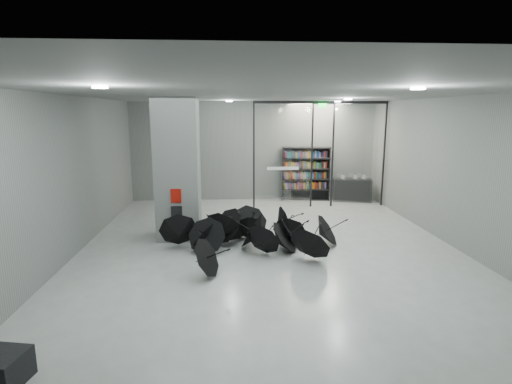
{
  "coord_description": "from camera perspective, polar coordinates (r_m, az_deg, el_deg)",
  "views": [
    {
      "loc": [
        -1.07,
        -9.45,
        3.6
      ],
      "look_at": [
        -0.3,
        1.5,
        1.4
      ],
      "focal_mm": 28.14,
      "sensor_mm": 36.0,
      "label": 1
    }
  ],
  "objects": [
    {
      "name": "room",
      "position": [
        9.54,
        2.44,
        6.78
      ],
      "size": [
        14.0,
        14.02,
        4.01
      ],
      "color": "gray",
      "rests_on": "ground"
    },
    {
      "name": "column",
      "position": [
        11.65,
        -11.05,
        3.23
      ],
      "size": [
        1.2,
        1.2,
        4.0
      ],
      "primitive_type": "cube",
      "color": "slate",
      "rests_on": "ground"
    },
    {
      "name": "fire_cabinet",
      "position": [
        11.15,
        -11.31,
        -0.53
      ],
      "size": [
        0.28,
        0.04,
        0.38
      ],
      "primitive_type": "cube",
      "color": "#A50A07",
      "rests_on": "column"
    },
    {
      "name": "info_panel",
      "position": [
        11.26,
        -11.21,
        -3.02
      ],
      "size": [
        0.3,
        0.03,
        0.42
      ],
      "primitive_type": "cube",
      "color": "black",
      "rests_on": "column"
    },
    {
      "name": "exit_sign",
      "position": [
        15.15,
        9.43,
        12.01
      ],
      "size": [
        0.3,
        0.06,
        0.15
      ],
      "primitive_type": "cube",
      "color": "#0CE533",
      "rests_on": "room"
    },
    {
      "name": "glass_partition",
      "position": [
        15.41,
        9.03,
        5.91
      ],
      "size": [
        5.06,
        0.08,
        4.0
      ],
      "color": "silver",
      "rests_on": "ground"
    },
    {
      "name": "bookshelf",
      "position": [
        16.7,
        7.1,
        2.6
      ],
      "size": [
        2.02,
        0.71,
        2.18
      ],
      "primitive_type": null,
      "rotation": [
        0.0,
        0.0,
        -0.16
      ],
      "color": "black",
      "rests_on": "ground"
    },
    {
      "name": "shop_counter",
      "position": [
        16.87,
        13.47,
        0.29
      ],
      "size": [
        1.64,
        0.97,
        0.92
      ],
      "primitive_type": "cube",
      "rotation": [
        0.0,
        0.0,
        -0.25
      ],
      "color": "black",
      "rests_on": "ground"
    },
    {
      "name": "umbrella_cluster",
      "position": [
        10.77,
        -1.04,
        -6.48
      ],
      "size": [
        5.13,
        4.28,
        1.33
      ],
      "color": "black",
      "rests_on": "ground"
    }
  ]
}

